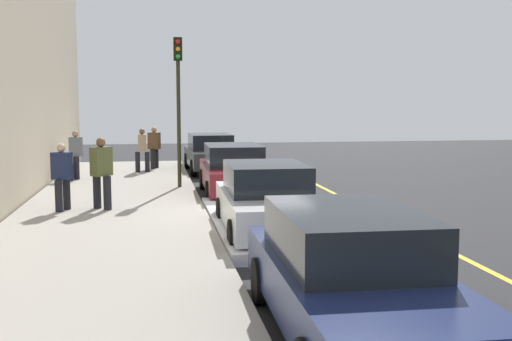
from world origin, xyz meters
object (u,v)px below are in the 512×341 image
pedestrian_tan_coat (142,149)px  pedestrian_brown_coat (154,146)px  parked_car_charcoal (211,153)px  pedestrian_navy_coat (62,175)px  pedestrian_grey_coat (76,153)px  rolling_suitcase (69,172)px  parked_car_maroon (234,170)px  parked_car_navy (350,275)px  pedestrian_olive_coat (102,171)px  parked_car_white (267,200)px  traffic_light_pole (178,87)px

pedestrian_tan_coat → pedestrian_brown_coat: bearing=160.0°
parked_car_charcoal → pedestrian_navy_coat: bearing=-26.0°
pedestrian_grey_coat → rolling_suitcase: (0.43, -0.18, -0.60)m
parked_car_maroon → pedestrian_navy_coat: 5.38m
pedestrian_brown_coat → pedestrian_navy_coat: size_ratio=1.01×
parked_car_navy → pedestrian_grey_coat: pedestrian_grey_coat is taller
pedestrian_navy_coat → rolling_suitcase: size_ratio=1.78×
pedestrian_brown_coat → rolling_suitcase: 4.47m
pedestrian_brown_coat → parked_car_navy: bearing=7.0°
pedestrian_olive_coat → parked_car_navy: bearing=22.1°
parked_car_maroon → pedestrian_olive_coat: size_ratio=2.67×
pedestrian_grey_coat → parked_car_white: bearing=27.7°
parked_car_maroon → traffic_light_pole: (-1.01, -1.58, 2.49)m
parked_car_white → parked_car_navy: same height
pedestrian_tan_coat → pedestrian_grey_coat: size_ratio=0.99×
pedestrian_navy_coat → pedestrian_grey_coat: size_ratio=0.99×
parked_car_navy → parked_car_white: bearing=179.4°
parked_car_charcoal → pedestrian_tan_coat: bearing=-69.0°
pedestrian_navy_coat → traffic_light_pole: traffic_light_pole is taller
parked_car_charcoal → pedestrian_olive_coat: size_ratio=2.61×
parked_car_maroon → rolling_suitcase: size_ratio=5.12×
pedestrian_navy_coat → traffic_light_pole: 5.34m
parked_car_charcoal → parked_car_maroon: size_ratio=0.98×
pedestrian_olive_coat → pedestrian_brown_coat: (-9.34, 1.31, -0.06)m
parked_car_navy → pedestrian_tan_coat: size_ratio=2.91×
rolling_suitcase → pedestrian_brown_coat: bearing=139.9°
pedestrian_navy_coat → pedestrian_olive_coat: bearing=94.6°
parked_car_white → traffic_light_pole: (-6.80, -1.52, 2.49)m
parked_car_charcoal → rolling_suitcase: parked_car_charcoal is taller
parked_car_charcoal → pedestrian_brown_coat: bearing=-95.3°
parked_car_white → pedestrian_grey_coat: bearing=-152.3°
parked_car_charcoal → parked_car_navy: size_ratio=0.96×
pedestrian_olive_coat → traffic_light_pole: 4.79m
parked_car_charcoal → pedestrian_olive_coat: (9.13, -3.55, 0.34)m
parked_car_charcoal → pedestrian_brown_coat: 2.27m
pedestrian_brown_coat → pedestrian_tan_coat: (1.24, -0.45, -0.00)m
pedestrian_tan_coat → rolling_suitcase: bearing=-48.2°
rolling_suitcase → parked_car_navy: bearing=19.1°
pedestrian_olive_coat → pedestrian_brown_coat: bearing=172.0°
pedestrian_grey_coat → pedestrian_navy_coat: bearing=3.8°
parked_car_navy → pedestrian_navy_coat: pedestrian_navy_coat is taller
parked_car_white → rolling_suitcase: bearing=-150.3°
parked_car_white → pedestrian_navy_coat: pedestrian_navy_coat is taller
parked_car_maroon → pedestrian_grey_coat: pedestrian_grey_coat is taller
parked_car_charcoal → pedestrian_navy_coat: pedestrian_navy_coat is taller
parked_car_navy → pedestrian_tan_coat: pedestrian_tan_coat is taller
pedestrian_brown_coat → traffic_light_pole: 6.06m
pedestrian_tan_coat → pedestrian_navy_coat: 8.36m
pedestrian_grey_coat → rolling_suitcase: bearing=-22.7°
parked_car_navy → pedestrian_olive_coat: (-8.69, -3.53, 0.34)m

